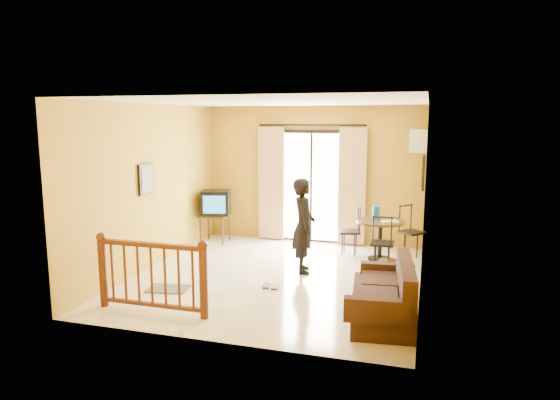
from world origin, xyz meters
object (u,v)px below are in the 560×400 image
(coffee_table, at_px, (392,275))
(sofa, at_px, (386,298))
(television, at_px, (216,202))
(standing_person, at_px, (304,226))
(dining_table, at_px, (380,229))

(coffee_table, relative_size, sofa, 0.50)
(television, xyz_separation_m, sofa, (3.72, -3.11, -0.55))
(television, xyz_separation_m, standing_person, (2.22, -1.45, -0.05))
(standing_person, bearing_deg, sofa, -156.44)
(coffee_table, distance_m, standing_person, 1.69)
(sofa, bearing_deg, standing_person, 125.91)
(coffee_table, bearing_deg, sofa, -89.99)
(coffee_table, bearing_deg, dining_table, 101.67)
(dining_table, relative_size, standing_person, 0.55)
(sofa, distance_m, standing_person, 2.30)
(television, relative_size, standing_person, 0.43)
(dining_table, height_order, sofa, sofa)
(dining_table, xyz_separation_m, sofa, (0.34, -2.77, -0.29))
(dining_table, xyz_separation_m, coffee_table, (0.34, -1.66, -0.33))
(coffee_table, bearing_deg, television, 151.75)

